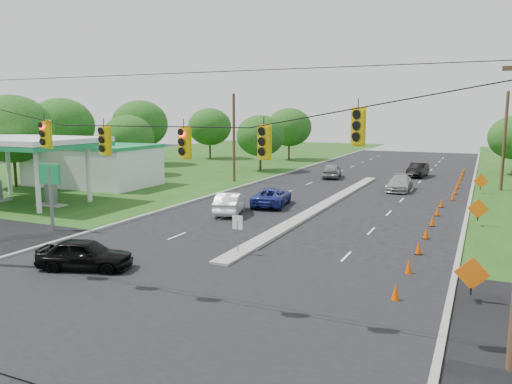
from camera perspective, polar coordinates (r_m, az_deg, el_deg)
The scene contains 41 objects.
ground at distance 20.31m, azimuth -9.90°, elevation -11.49°, with size 160.00×160.00×0.00m, color black.
grass_left at distance 54.70m, azimuth -24.11°, elevation 0.81°, with size 40.00×160.00×0.06m, color #1E4714.
cross_street at distance 20.31m, azimuth -9.90°, elevation -11.49°, with size 160.00×14.00×0.02m, color black.
curb_left at distance 50.71m, azimuth -0.09°, elevation 1.01°, with size 0.25×110.00×0.16m, color gray.
curb_right at distance 46.15m, azimuth 23.33°, elevation -0.53°, with size 0.25×110.00×0.16m, color gray.
median at distance 38.84m, azimuth 7.90°, elevation -1.55°, with size 1.00×34.00×0.18m, color gray.
median_sign at distance 24.85m, azimuth -2.13°, elevation -4.03°, with size 0.55×0.06×2.05m.
signal_span at distance 18.39m, azimuth -12.22°, elevation 2.26°, with size 25.60×0.32×9.00m.
utility_pole_far_left at distance 51.33m, azimuth -2.54°, elevation 6.15°, with size 0.28×0.28×9.00m, color #422D1C.
utility_pole_far_right at distance 50.69m, azimuth 26.52°, elevation 5.17°, with size 0.28×0.28×9.00m, color #422D1C.
gas_station at distance 50.00m, azimuth -19.25°, elevation 3.36°, with size 18.40×19.70×5.20m.
cone_0 at distance 19.96m, azimuth 15.66°, elevation -11.00°, with size 0.32×0.32×0.70m, color #E84800.
cone_1 at distance 23.26m, azimuth 17.05°, elevation -8.18°, with size 0.32×0.32×0.70m, color #E84800.
cone_2 at distance 26.60m, azimuth 18.08°, elevation -6.07°, with size 0.32×0.32×0.70m, color #E84800.
cone_3 at distance 29.99m, azimuth 18.87°, elevation -4.42°, with size 0.32×0.32×0.70m, color #E84800.
cone_4 at distance 33.39m, azimuth 19.50°, elevation -3.11°, with size 0.32×0.32×0.70m, color #E84800.
cone_5 at distance 36.82m, azimuth 20.01°, elevation -2.05°, with size 0.32×0.32×0.70m, color #E84800.
cone_6 at distance 40.25m, azimuth 20.43°, elevation -1.16°, with size 0.32×0.32×0.70m, color #E84800.
cone_7 at distance 43.67m, azimuth 21.57°, elevation -0.47°, with size 0.32×0.32×0.70m, color #E84800.
cone_8 at distance 47.13m, azimuth 21.82°, elevation 0.17°, with size 0.32×0.32×0.70m, color #E84800.
cone_9 at distance 50.59m, azimuth 22.03°, elevation 0.73°, with size 0.32×0.32×0.70m, color #E84800.
cone_10 at distance 54.06m, azimuth 22.22°, elevation 1.21°, with size 0.32×0.32×0.70m, color #E84800.
cone_11 at distance 57.53m, azimuth 22.38°, elevation 1.63°, with size 0.32×0.32×0.70m, color #E84800.
cone_12 at distance 61.00m, azimuth 22.53°, elevation 2.01°, with size 0.32×0.32×0.70m, color #E84800.
cone_13 at distance 64.48m, azimuth 22.66°, elevation 2.35°, with size 0.32×0.32×0.70m, color #E84800.
work_sign_0 at distance 20.49m, azimuth 23.45°, elevation -8.71°, with size 1.27×0.58×1.37m.
work_sign_1 at distance 34.12m, azimuth 24.06°, elevation -1.86°, with size 1.27×0.58×1.37m.
work_sign_2 at distance 47.97m, azimuth 24.31°, elevation 1.06°, with size 1.27×0.58×1.37m.
tree_1 at distance 52.97m, azimuth -26.12°, elevation 6.50°, with size 7.56×7.56×8.82m.
tree_2 at distance 58.74m, azimuth -14.41°, elevation 6.08°, with size 5.88×5.88×6.86m.
tree_3 at distance 70.26m, azimuth -13.12°, elevation 7.57°, with size 7.56×7.56×8.82m.
tree_4 at distance 78.03m, azimuth -5.32°, elevation 7.43°, with size 6.72×6.72×7.84m.
tree_5 at distance 60.99m, azimuth 0.52°, elevation 6.46°, with size 5.88×5.88×6.86m.
tree_6 at distance 75.59m, azimuth 3.82°, elevation 7.40°, with size 6.72×6.72×7.84m.
tree_14 at distance 62.62m, azimuth -21.36°, elevation 7.05°, with size 7.56×7.56×8.82m.
black_sedan at distance 24.05m, azimuth -18.97°, elevation -6.78°, with size 1.71×4.25×1.45m, color black.
white_sedan at distance 35.39m, azimuth -3.00°, elevation -1.26°, with size 1.61×4.61×1.52m, color white.
blue_pickup at distance 38.34m, azimuth 1.81°, elevation -0.54°, with size 2.34×5.08×1.41m, color navy.
silver_car_far at distance 47.45m, azimuth 16.10°, elevation 0.96°, with size 1.98×4.86×1.41m, color #9B9B9B.
silver_car_oncoming at distance 55.50m, azimuth 8.66°, elevation 2.43°, with size 1.87×4.65×1.58m, color gray.
dark_car_receding at distance 58.58m, azimuth 18.01°, elevation 2.42°, with size 1.66×4.76×1.57m, color black.
Camera 1 is at (10.93, -15.60, 7.07)m, focal length 35.00 mm.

